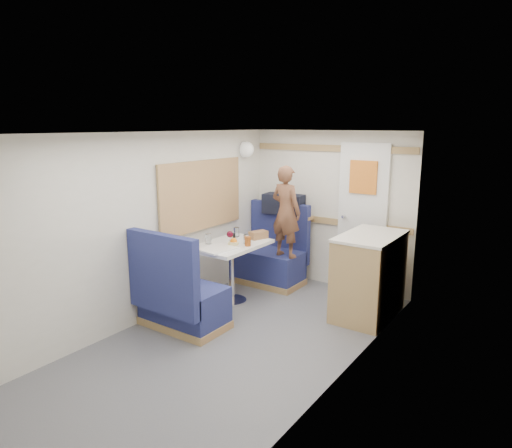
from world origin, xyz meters
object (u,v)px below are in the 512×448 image
Objects in this scene: orange_fruit at (234,241)px; wine_glass at (230,235)px; person at (286,212)px; bench_near at (180,301)px; cheese_block at (233,244)px; tumbler_left at (208,239)px; galley_counter at (369,275)px; bread_loaf at (258,235)px; dome_light at (246,149)px; pepper_grinder at (234,237)px; tray at (218,249)px; beer_glass at (248,241)px; duffel_bag at (284,204)px; tumbler_mid at (236,232)px; dinette_table at (231,256)px; bench_far at (271,260)px; tumbler_right at (246,239)px.

wine_glass is (-0.06, 0.01, 0.07)m from orange_fruit.
bench_near is at bearing 85.59° from person.
cheese_block is 0.89× the size of tumbler_left.
galley_counter is 4.20× the size of bread_loaf.
pepper_grinder is at bearing -65.15° from dome_light.
person is 2.99× the size of tray.
cheese_block is 0.62× the size of wine_glass.
dome_light is at bearing 114.85° from pepper_grinder.
beer_glass is (0.23, 0.89, 0.47)m from bench_near.
duffel_bag reaches higher than orange_fruit.
tumbler_left is 0.63m from bread_loaf.
person is 5.20× the size of bread_loaf.
dinette_table is at bearing -64.15° from tumbler_mid.
bench_far reaches higher than pepper_grinder.
dinette_table is 0.88× the size of bench_far.
person reaches higher than duffel_bag.
tumbler_right is at bearing -91.34° from duffel_bag.
dome_light reaches higher than pepper_grinder.
person is at bearing 75.48° from cheese_block.
galley_counter is 10.67× the size of pepper_grinder.
beer_glass reaches higher than pepper_grinder.
orange_fruit is at bearing 81.77° from person.
tumbler_right is (0.14, 0.11, 0.21)m from dinette_table.
tumbler_left is (0.18, -1.01, -0.97)m from dome_light.
dome_light is 0.53× the size of tray.
tumbler_right is (0.11, -1.01, -0.26)m from duffel_bag.
duffel_bag reaches higher than beer_glass.
bench_far is 0.69m from bread_loaf.
dinette_table is 0.25m from pepper_grinder.
dinette_table is 4.20× the size of bread_loaf.
cheese_block is 0.91× the size of tumbler_mid.
cheese_block is at bearing -154.66° from galley_counter.
duffel_bag reaches higher than bench_far.
bench_near is at bearing -98.44° from duffel_bag.
cheese_block is 0.96× the size of beer_glass.
dome_light is at bearing 137.63° from bread_loaf.
orange_fruit is at bearing -94.25° from duffel_bag.
person is 0.85m from orange_fruit.
bench_near is 0.92× the size of person.
orange_fruit is 0.19m from tumbler_right.
person is at bearing 40.74° from tumbler_mid.
tray is (0.01, -1.42, -0.30)m from duffel_bag.
tumbler_right is at bearing 80.10° from cheese_block.
cheese_block is at bearing -83.52° from bench_far.
bench_far is at bearing 105.00° from beer_glass.
orange_fruit is 0.67× the size of tumbler_left.
orange_fruit is (0.49, -0.93, -0.97)m from dome_light.
pepper_grinder is (0.14, 0.30, -0.02)m from tumbler_left.
person reaches higher than bench_far.
beer_glass reaches higher than dinette_table.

